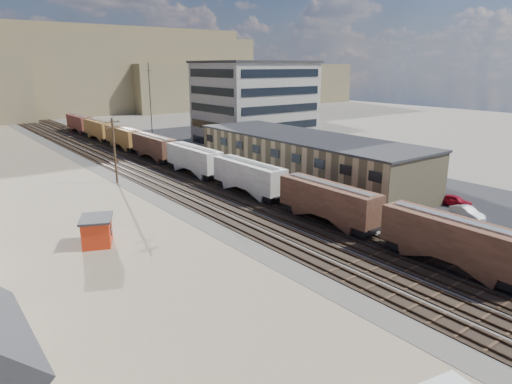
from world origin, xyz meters
TOP-DOWN VIEW (x-y plane):
  - ground at (0.00, 0.00)m, footprint 300.00×300.00m
  - ballast_bed at (0.00, 50.00)m, footprint 18.00×200.00m
  - dirt_yard at (-20.00, 40.00)m, footprint 24.00×180.00m
  - asphalt_lot at (22.00, 35.00)m, footprint 26.00×120.00m
  - rail_tracks at (-0.55, 50.00)m, footprint 11.40×200.00m
  - freight_train at (3.80, 47.29)m, footprint 3.00×119.74m
  - warehouse at (14.98, 25.00)m, footprint 12.40×40.40m
  - office_tower at (27.95, 54.95)m, footprint 22.60×18.60m
  - utility_pole_north at (-8.50, 42.00)m, footprint 2.20×0.32m
  - radio_mast at (6.00, 60.00)m, footprint 1.20×0.16m
  - hills_north at (0.17, 167.92)m, footprint 265.00×80.00m
  - maintenance_shed at (-19.33, 18.96)m, footprint 4.37×4.82m
  - parked_car_red at (21.66, 3.98)m, footprint 2.25×4.45m
  - parked_car_white at (18.22, 0.48)m, footprint 2.51×4.52m
  - parked_car_silver at (25.36, 13.36)m, footprint 5.60×2.78m
  - parked_car_blue at (27.45, 47.64)m, footprint 5.09×5.03m
  - parked_car_far at (26.76, 55.16)m, footprint 3.55×5.22m

SIDE VIEW (x-z plane):
  - ground at x=0.00m, z-range 0.00..0.00m
  - dirt_yard at x=-20.00m, z-range 0.00..0.03m
  - asphalt_lot at x=22.00m, z-range 0.00..0.04m
  - ballast_bed at x=0.00m, z-range 0.00..0.06m
  - rail_tracks at x=-0.55m, z-range -0.01..0.23m
  - parked_car_blue at x=27.45m, z-range 0.00..1.36m
  - parked_car_white at x=18.22m, z-range 0.00..1.41m
  - parked_car_red at x=21.66m, z-range 0.00..1.45m
  - parked_car_silver at x=25.36m, z-range 0.00..1.56m
  - parked_car_far at x=26.76m, z-range 0.00..1.65m
  - maintenance_shed at x=-19.33m, z-range 0.03..2.91m
  - freight_train at x=3.80m, z-range 0.56..5.02m
  - warehouse at x=14.98m, z-range 0.03..7.28m
  - utility_pole_north at x=-8.50m, z-range 0.30..10.30m
  - radio_mast at x=6.00m, z-range 0.12..18.12m
  - office_tower at x=27.95m, z-range 0.04..18.49m
  - hills_north at x=0.17m, z-range -1.90..30.10m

